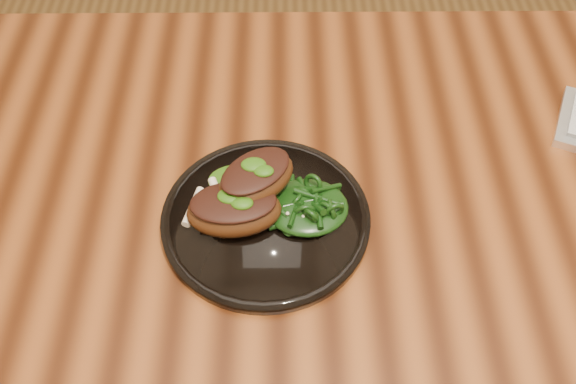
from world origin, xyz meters
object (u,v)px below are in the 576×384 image
Objects in this scene: plate at (266,219)px; lamb_chop_front at (233,209)px; desk at (451,250)px; greens_heap at (307,204)px.

lamb_chop_front reaches higher than plate.
plate reaches higher than desk.
desk is 13.67× the size of lamb_chop_front.
lamb_chop_front is at bearing -171.22° from greens_heap.
greens_heap reaches higher than desk.
lamb_chop_front reaches higher than desk.
lamb_chop_front is (-0.04, -0.01, 0.03)m from plate.
lamb_chop_front is (-0.27, -0.02, 0.12)m from desk.
lamb_chop_front reaches higher than greens_heap.
desk is 0.22m from greens_heap.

